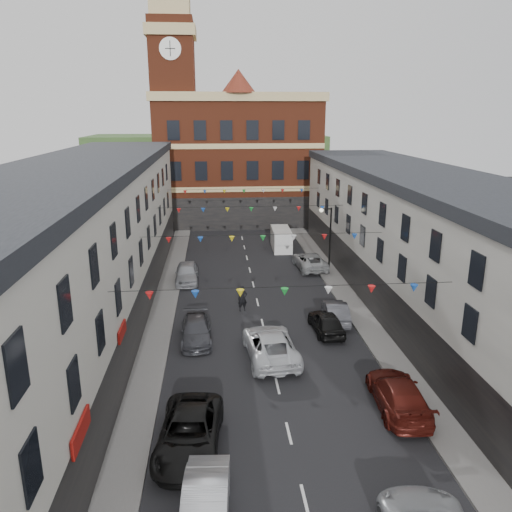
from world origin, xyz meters
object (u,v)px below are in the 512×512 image
object	(u,v)px
car_right_d	(326,322)
car_right_e	(336,312)
pedestrian	(243,299)
car_left_b	(205,505)
car_right_c	(398,394)
car_left_c	(189,433)
white_van	(281,239)
car_left_e	(187,273)
moving_car	(270,345)
car_right_f	(310,261)
street_lamp	(328,232)
car_left_d	(196,331)

from	to	relation	value
car_right_d	car_right_e	size ratio (longest dim) A/B	1.00
pedestrian	car_left_b	bearing A→B (deg)	-110.83
car_right_c	pedestrian	size ratio (longest dim) A/B	2.85
car_left_c	car_right_c	size ratio (longest dim) A/B	1.04
car_right_e	white_van	xyz separation A→B (m)	(-1.20, 18.99, 0.37)
car_left_e	moving_car	xyz separation A→B (m)	(5.48, -14.03, 0.02)
car_right_d	car_right_f	xyz separation A→B (m)	(1.54, 13.70, 0.02)
street_lamp	car_left_e	bearing A→B (deg)	-176.24
car_right_e	moving_car	xyz separation A→B (m)	(-5.02, -4.90, 0.13)
car_left_c	pedestrian	size ratio (longest dim) A/B	2.97
car_right_d	moving_car	distance (m)	5.07
street_lamp	car_left_d	size ratio (longest dim) A/B	1.30
street_lamp	white_van	distance (m)	9.89
car_right_f	pedestrian	size ratio (longest dim) A/B	2.80
car_left_d	car_right_c	size ratio (longest dim) A/B	0.86
white_van	pedestrian	size ratio (longest dim) A/B	2.54
street_lamp	pedestrian	bearing A→B (deg)	-135.63
car_left_b	car_left_d	world-z (taller)	car_left_b
moving_car	white_van	world-z (taller)	white_van
car_left_b	white_van	distance (m)	36.56
car_left_d	car_right_d	xyz separation A→B (m)	(8.34, 0.49, 0.05)
car_left_c	moving_car	bearing A→B (deg)	66.12
car_left_c	car_right_c	distance (m)	10.08
car_left_b	moving_car	distance (m)	12.44
street_lamp	car_right_e	size ratio (longest dim) A/B	1.43
pedestrian	car_right_e	bearing A→B (deg)	-34.29
moving_car	pedestrian	distance (m)	7.33
street_lamp	car_left_c	xyz separation A→B (m)	(-10.88, -22.71, -3.13)
car_left_b	car_right_f	world-z (taller)	car_left_b
car_right_d	pedestrian	size ratio (longest dim) A/B	2.23
street_lamp	car_left_c	size ratio (longest dim) A/B	1.07
car_left_c	car_left_e	xyz separation A→B (m)	(-1.17, 21.91, 0.02)
car_left_b	car_left_d	bearing A→B (deg)	96.54
car_right_c	car_right_e	world-z (taller)	car_right_c
car_left_b	pedestrian	distance (m)	19.30
street_lamp	car_left_e	world-z (taller)	street_lamp
street_lamp	car_right_c	distance (m)	20.77
car_right_d	car_right_f	world-z (taller)	car_right_f
car_right_f	white_van	bearing A→B (deg)	-80.08
car_right_e	pedestrian	bearing A→B (deg)	-15.74
car_right_e	car_left_c	bearing A→B (deg)	58.74
car_right_c	car_right_d	size ratio (longest dim) A/B	1.28
car_right_d	white_van	bearing A→B (deg)	-92.44
car_left_c	moving_car	distance (m)	8.98
car_left_e	moving_car	distance (m)	15.07
car_left_b	car_left_c	distance (m)	4.10
pedestrian	car_right_c	bearing A→B (deg)	-76.22
car_right_e	moving_car	bearing A→B (deg)	49.18
street_lamp	car_right_c	xyz separation A→B (m)	(-1.05, -20.51, -3.13)
car_left_d	car_left_e	size ratio (longest dim) A/B	0.99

